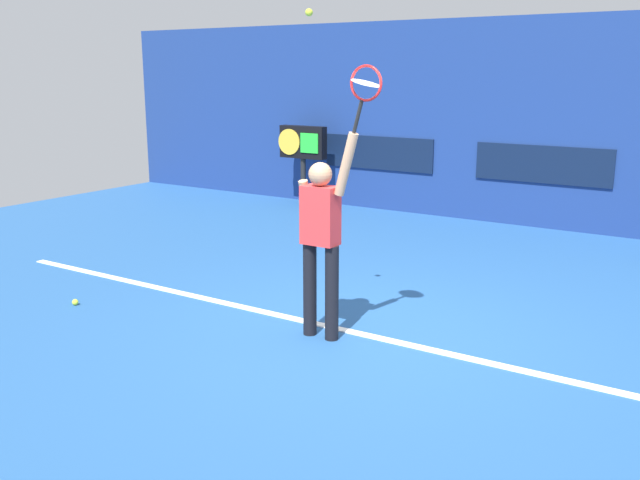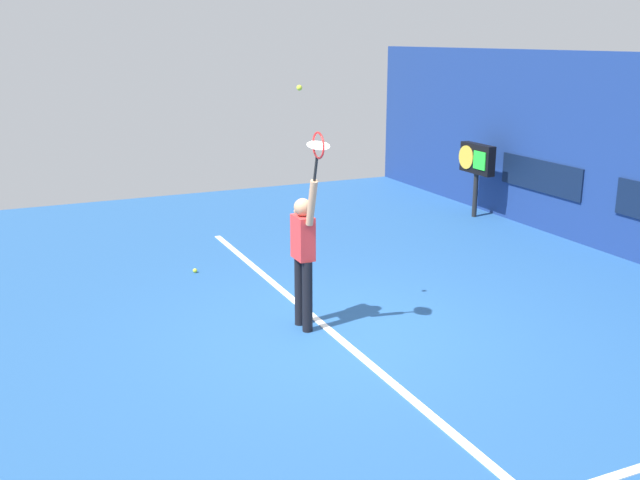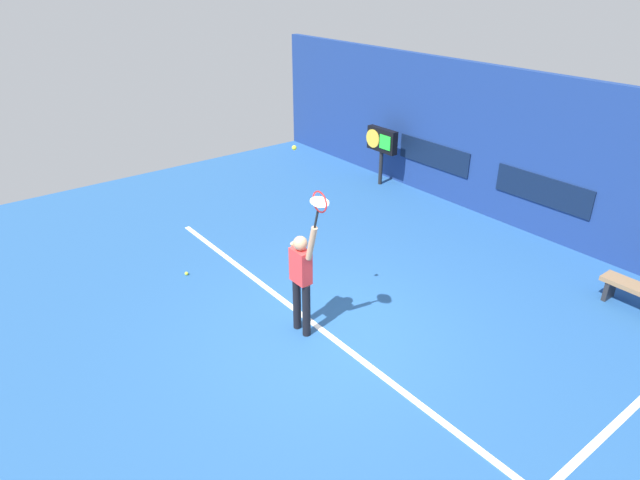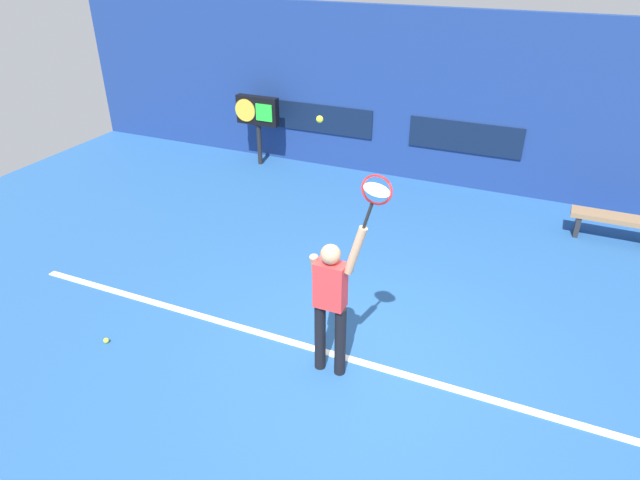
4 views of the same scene
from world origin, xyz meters
TOP-DOWN VIEW (x-y plane):
  - ground_plane at (0.00, 0.00)m, footprint 18.00×18.00m
  - back_wall at (0.00, 5.87)m, footprint 18.00×0.20m
  - sponsor_banner_center at (0.00, 5.75)m, footprint 2.20×0.03m
  - sponsor_banner_portside at (-3.00, 5.75)m, footprint 2.20×0.03m
  - court_baseline at (0.00, -0.04)m, footprint 10.00×0.10m
  - court_sideline at (3.80, 2.00)m, footprint 0.10×7.00m
  - tennis_player at (-0.30, -0.30)m, footprint 0.64×0.31m
  - tennis_racket at (0.15, -0.30)m, footprint 0.39×0.27m
  - tennis_ball at (-0.44, -0.28)m, footprint 0.07×0.07m
  - scoreboard_clock at (-4.32, 5.24)m, footprint 0.96×0.20m
  - spare_ball at (-3.07, -0.98)m, footprint 0.07×0.07m

SIDE VIEW (x-z plane):
  - ground_plane at x=0.00m, z-range 0.00..0.00m
  - court_baseline at x=0.00m, z-range 0.00..0.01m
  - court_sideline at x=3.80m, z-range 0.00..0.01m
  - spare_ball at x=-3.07m, z-range 0.00..0.07m
  - tennis_player at x=-0.30m, z-range 0.02..2.00m
  - sponsor_banner_portside at x=-3.00m, z-range 0.74..1.34m
  - sponsor_banner_center at x=0.00m, z-range 0.74..1.34m
  - scoreboard_clock at x=-4.32m, z-range 0.40..1.91m
  - back_wall at x=0.00m, z-range 0.00..3.36m
  - tennis_racket at x=0.15m, z-range 2.05..2.68m
  - tennis_ball at x=-0.44m, z-range 2.97..3.04m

